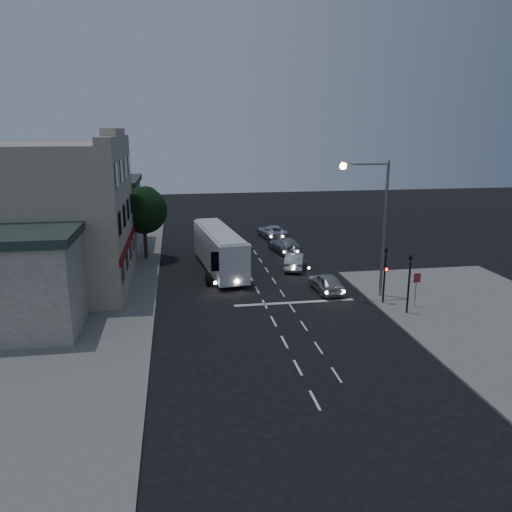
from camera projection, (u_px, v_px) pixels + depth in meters
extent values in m
plane|color=black|center=(270.00, 315.00, 30.54)|extent=(120.00, 120.00, 0.00)
cube|color=slate|center=(505.00, 326.00, 28.71)|extent=(12.00, 24.00, 0.12)
cube|color=slate|center=(74.00, 285.00, 36.17)|extent=(12.00, 50.00, 0.12)
cube|color=silver|center=(315.00, 400.00, 20.98)|extent=(0.12, 1.60, 0.01)
cube|color=silver|center=(298.00, 368.00, 23.85)|extent=(0.12, 1.60, 0.01)
cube|color=silver|center=(284.00, 342.00, 26.72)|extent=(0.12, 1.60, 0.01)
cube|color=silver|center=(274.00, 321.00, 29.58)|extent=(0.12, 1.60, 0.01)
cube|color=silver|center=(265.00, 304.00, 32.45)|extent=(0.12, 1.60, 0.01)
cube|color=silver|center=(257.00, 290.00, 35.32)|extent=(0.12, 1.60, 0.01)
cube|color=silver|center=(251.00, 278.00, 38.19)|extent=(0.12, 1.60, 0.01)
cube|color=silver|center=(245.00, 267.00, 41.06)|extent=(0.12, 1.60, 0.01)
cube|color=silver|center=(241.00, 258.00, 43.93)|extent=(0.12, 1.60, 0.01)
cube|color=silver|center=(237.00, 250.00, 46.80)|extent=(0.12, 1.60, 0.01)
cube|color=silver|center=(336.00, 375.00, 23.14)|extent=(0.10, 1.50, 0.01)
cube|color=silver|center=(318.00, 348.00, 26.01)|extent=(0.10, 1.50, 0.01)
cube|color=silver|center=(304.00, 326.00, 28.88)|extent=(0.10, 1.50, 0.01)
cube|color=silver|center=(292.00, 308.00, 31.74)|extent=(0.10, 1.50, 0.01)
cube|color=silver|center=(282.00, 293.00, 34.61)|extent=(0.10, 1.50, 0.01)
cube|color=silver|center=(274.00, 281.00, 37.48)|extent=(0.10, 1.50, 0.01)
cube|color=silver|center=(267.00, 270.00, 40.35)|extent=(0.10, 1.50, 0.01)
cube|color=silver|center=(260.00, 260.00, 43.22)|extent=(0.10, 1.50, 0.01)
cube|color=silver|center=(255.00, 252.00, 46.09)|extent=(0.10, 1.50, 0.01)
cube|color=silver|center=(250.00, 245.00, 48.96)|extent=(0.10, 1.50, 0.01)
cube|color=silver|center=(295.00, 302.00, 32.76)|extent=(8.00, 0.35, 0.01)
cube|color=silver|center=(219.00, 249.00, 39.77)|extent=(3.54, 11.11, 2.91)
cube|color=silver|center=(219.00, 231.00, 39.39)|extent=(3.14, 10.70, 0.16)
cube|color=black|center=(226.00, 261.00, 34.48)|extent=(2.09, 0.35, 1.36)
cube|color=black|center=(233.00, 240.00, 40.23)|extent=(1.11, 9.04, 0.82)
cube|color=black|center=(204.00, 241.00, 39.88)|extent=(1.11, 9.04, 0.82)
cube|color=#BD0400|center=(232.00, 251.00, 40.92)|extent=(0.62, 4.97, 1.27)
cube|color=#BD0400|center=(204.00, 252.00, 40.56)|extent=(0.62, 4.97, 1.27)
cylinder|color=black|center=(208.00, 279.00, 36.26)|extent=(0.42, 0.94, 0.91)
cylinder|color=black|center=(239.00, 278.00, 36.62)|extent=(0.42, 0.94, 0.91)
cylinder|color=black|center=(204.00, 258.00, 42.09)|extent=(0.42, 0.94, 0.91)
cylinder|color=black|center=(230.00, 257.00, 42.45)|extent=(0.42, 0.94, 0.91)
cylinder|color=black|center=(203.00, 254.00, 43.57)|extent=(0.42, 0.94, 0.91)
cylinder|color=black|center=(228.00, 253.00, 43.92)|extent=(0.42, 0.94, 0.91)
cylinder|color=#FFF2CC|center=(215.00, 283.00, 34.68)|extent=(0.24, 0.07, 0.24)
cylinder|color=#FFF2CC|center=(237.00, 282.00, 34.92)|extent=(0.24, 0.07, 0.24)
imported|color=#B1B1B6|center=(326.00, 283.00, 34.74)|extent=(1.81, 4.02, 1.34)
imported|color=beige|center=(295.00, 261.00, 40.52)|extent=(2.58, 4.37, 1.36)
imported|color=#9FA0A7|center=(285.00, 245.00, 45.94)|extent=(2.70, 5.01, 1.38)
imported|color=silver|center=(272.00, 232.00, 52.07)|extent=(2.85, 5.03, 1.32)
cylinder|color=black|center=(384.00, 279.00, 32.06)|extent=(0.12, 0.12, 3.20)
imported|color=black|center=(386.00, 248.00, 31.55)|extent=(0.15, 0.18, 0.90)
cube|color=black|center=(386.00, 269.00, 31.71)|extent=(0.25, 0.12, 0.30)
cube|color=#FF0C0C|center=(387.00, 269.00, 31.64)|extent=(0.16, 0.02, 0.18)
cylinder|color=black|center=(409.00, 288.00, 30.25)|extent=(0.12, 0.12, 3.20)
imported|color=black|center=(411.00, 255.00, 29.74)|extent=(0.18, 0.15, 0.90)
cylinder|color=slate|center=(416.00, 291.00, 31.51)|extent=(0.06, 0.06, 2.00)
cube|color=maroon|center=(417.00, 278.00, 31.22)|extent=(0.45, 0.03, 0.60)
cylinder|color=slate|center=(384.00, 230.00, 32.74)|extent=(0.20, 0.20, 9.00)
cylinder|color=slate|center=(366.00, 164.00, 31.44)|extent=(3.00, 0.12, 0.12)
sphere|color=#FFBF59|center=(343.00, 166.00, 31.23)|extent=(0.44, 0.44, 0.44)
cube|color=#A9A08C|center=(52.00, 217.00, 34.76)|extent=(10.00, 12.00, 10.00)
cube|color=#A9A08C|center=(114.00, 139.00, 34.15)|extent=(1.00, 12.00, 0.50)
cube|color=#A9A08C|center=(113.00, 132.00, 34.03)|extent=(1.00, 6.00, 0.50)
cube|color=maroon|center=(129.00, 242.00, 36.04)|extent=(0.15, 12.00, 0.50)
cube|color=black|center=(123.00, 270.00, 31.93)|extent=(0.06, 1.30, 1.50)
cube|color=black|center=(127.00, 258.00, 34.79)|extent=(0.06, 1.30, 1.50)
cube|color=black|center=(130.00, 248.00, 37.66)|extent=(0.06, 1.30, 1.50)
cube|color=black|center=(133.00, 240.00, 40.53)|extent=(0.06, 1.30, 1.50)
cube|color=black|center=(120.00, 224.00, 31.18)|extent=(0.06, 1.30, 1.50)
cube|color=black|center=(124.00, 216.00, 34.05)|extent=(0.06, 1.30, 1.50)
cube|color=black|center=(128.00, 209.00, 36.92)|extent=(0.06, 1.30, 1.50)
cube|color=black|center=(131.00, 203.00, 39.79)|extent=(0.06, 1.30, 1.50)
cube|color=black|center=(116.00, 175.00, 30.44)|extent=(0.06, 1.30, 1.50)
cube|color=black|center=(121.00, 171.00, 33.31)|extent=(0.06, 1.30, 1.50)
cube|color=black|center=(125.00, 168.00, 36.18)|extent=(0.06, 1.30, 1.50)
cube|color=black|center=(129.00, 165.00, 39.05)|extent=(0.06, 1.30, 1.50)
cube|color=gray|center=(11.00, 287.00, 27.15)|extent=(7.00, 5.00, 5.20)
cube|color=#2A3831|center=(5.00, 236.00, 26.44)|extent=(7.40, 5.40, 0.50)
cube|color=gray|center=(90.00, 216.00, 46.81)|extent=(9.00, 9.00, 6.00)
cube|color=#2A3831|center=(87.00, 181.00, 46.00)|extent=(9.40, 9.40, 0.50)
cylinder|color=black|center=(145.00, 242.00, 43.24)|extent=(0.32, 0.32, 2.80)
sphere|color=black|center=(144.00, 210.00, 42.55)|extent=(4.00, 4.00, 4.00)
sphere|color=black|center=(146.00, 201.00, 42.98)|extent=(2.60, 2.60, 2.60)
sphere|color=black|center=(139.00, 207.00, 41.83)|extent=(2.40, 2.40, 2.40)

